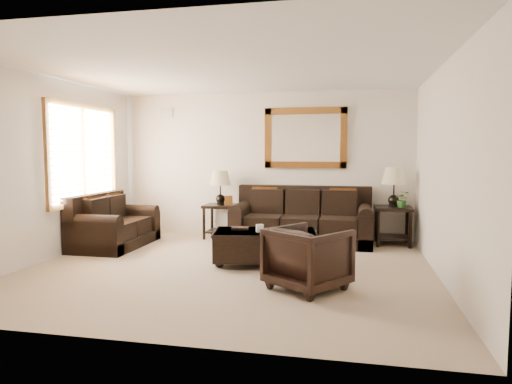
% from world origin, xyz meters
% --- Properties ---
extents(room, '(5.51, 5.01, 2.71)m').
position_xyz_m(room, '(0.00, 0.00, 1.35)').
color(room, gray).
rests_on(room, ground).
extents(window, '(0.07, 1.96, 1.66)m').
position_xyz_m(window, '(-2.70, 0.90, 1.55)').
color(window, white).
rests_on(window, room).
extents(mirror, '(1.50, 0.06, 1.10)m').
position_xyz_m(mirror, '(0.80, 2.47, 1.85)').
color(mirror, '#4A250E').
rests_on(mirror, room).
extents(air_vent, '(0.25, 0.02, 0.18)m').
position_xyz_m(air_vent, '(-1.90, 2.48, 2.35)').
color(air_vent, '#999999').
rests_on(air_vent, room).
extents(sofa, '(2.40, 1.04, 0.98)m').
position_xyz_m(sofa, '(0.80, 2.03, 0.36)').
color(sofa, black).
rests_on(sofa, room).
extents(loveseat, '(0.94, 1.59, 0.89)m').
position_xyz_m(loveseat, '(-2.32, 1.05, 0.33)').
color(loveseat, black).
rests_on(loveseat, room).
extents(end_table_left, '(0.57, 0.57, 1.26)m').
position_xyz_m(end_table_left, '(-0.73, 2.17, 0.82)').
color(end_table_left, black).
rests_on(end_table_left, room).
extents(end_table_right, '(0.61, 0.61, 1.34)m').
position_xyz_m(end_table_right, '(2.35, 2.16, 0.87)').
color(end_table_right, black).
rests_on(end_table_right, room).
extents(coffee_table, '(1.53, 0.99, 0.60)m').
position_xyz_m(coffee_table, '(0.46, 0.32, 0.30)').
color(coffee_table, black).
rests_on(coffee_table, room).
extents(armchair, '(1.06, 1.05, 0.81)m').
position_xyz_m(armchair, '(1.16, -0.71, 0.40)').
color(armchair, black).
rests_on(armchair, floor).
extents(potted_plant, '(0.29, 0.32, 0.22)m').
position_xyz_m(potted_plant, '(2.48, 2.05, 0.77)').
color(potted_plant, '#26521C').
rests_on(potted_plant, end_table_right).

